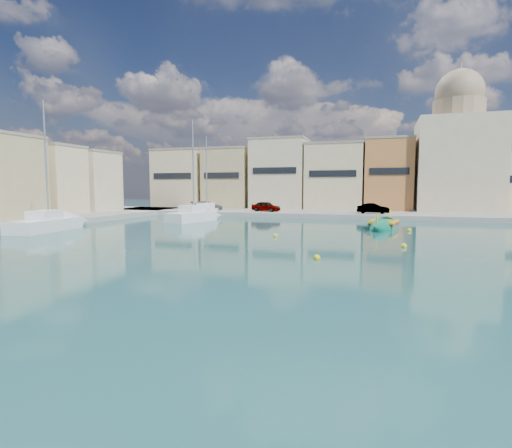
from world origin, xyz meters
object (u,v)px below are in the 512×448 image
at_px(yacht_north, 211,212).
at_px(yacht_midnorth, 202,216).
at_px(church_block, 457,152).
at_px(yacht_mid, 61,224).
at_px(luzzu_green, 384,225).

xyz_separation_m(yacht_north, yacht_midnorth, (2.65, -8.38, 0.03)).
distance_m(yacht_north, yacht_midnorth, 8.78).
relative_size(church_block, yacht_mid, 1.59).
relative_size(church_block, luzzu_green, 2.25).
distance_m(luzzu_green, yacht_mid, 29.40).
bearing_deg(yacht_mid, yacht_north, 74.03).
height_order(church_block, yacht_mid, church_block).
height_order(luzzu_green, yacht_mid, yacht_mid).
distance_m(yacht_north, yacht_mid, 21.02).
bearing_deg(church_block, yacht_midnorth, -147.92).
xyz_separation_m(luzzu_green, yacht_midnorth, (-19.52, 2.72, 0.19)).
distance_m(luzzu_green, yacht_midnorth, 19.71).
distance_m(yacht_midnorth, yacht_mid, 14.53).
relative_size(luzzu_green, yacht_mid, 0.71).
height_order(yacht_midnorth, yacht_mid, yacht_mid).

